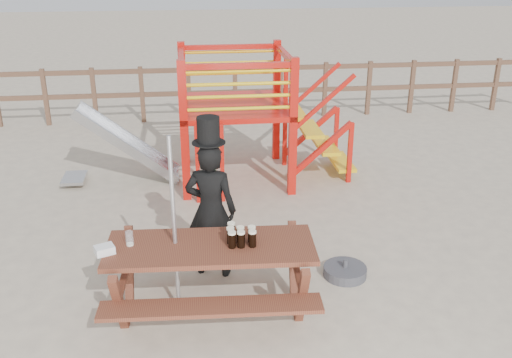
# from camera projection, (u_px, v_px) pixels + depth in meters

# --- Properties ---
(ground) EXTENTS (60.00, 60.00, 0.00)m
(ground) POSITION_uv_depth(u_px,v_px,m) (246.00, 302.00, 6.15)
(ground) COLOR #C1B296
(ground) RESTS_ON ground
(back_fence) EXTENTS (15.09, 0.09, 1.20)m
(back_fence) POSITION_uv_depth(u_px,v_px,m) (212.00, 86.00, 12.30)
(back_fence) COLOR brown
(back_fence) RESTS_ON ground
(playground_fort) EXTENTS (4.71, 1.84, 2.10)m
(playground_fort) POSITION_uv_depth(u_px,v_px,m) (230.00, 115.00, 9.05)
(playground_fort) COLOR red
(playground_fort) RESTS_ON ground
(picnic_table) EXTENTS (2.15, 1.54, 0.80)m
(picnic_table) POSITION_uv_depth(u_px,v_px,m) (211.00, 271.00, 5.78)
(picnic_table) COLOR brown
(picnic_table) RESTS_ON ground
(man_with_hat) EXTENTS (0.67, 0.53, 1.89)m
(man_with_hat) POSITION_uv_depth(u_px,v_px,m) (211.00, 207.00, 6.39)
(man_with_hat) COLOR black
(man_with_hat) RESTS_ON ground
(metal_pole) EXTENTS (0.04, 0.04, 1.93)m
(metal_pole) POSITION_uv_depth(u_px,v_px,m) (174.00, 228.00, 5.65)
(metal_pole) COLOR #B2B2B7
(metal_pole) RESTS_ON ground
(parasol_base) EXTENTS (0.50, 0.50, 0.21)m
(parasol_base) POSITION_uv_depth(u_px,v_px,m) (345.00, 271.00, 6.61)
(parasol_base) COLOR #3E3E43
(parasol_base) RESTS_ON ground
(paper_bag) EXTENTS (0.22, 0.20, 0.08)m
(paper_bag) POSITION_uv_depth(u_px,v_px,m) (104.00, 250.00, 5.50)
(paper_bag) COLOR white
(paper_bag) RESTS_ON picnic_table
(stout_pints) EXTENTS (0.29, 0.28, 0.17)m
(stout_pints) POSITION_uv_depth(u_px,v_px,m) (240.00, 236.00, 5.66)
(stout_pints) COLOR black
(stout_pints) RESTS_ON picnic_table
(empty_glasses) EXTENTS (0.08, 0.08, 0.15)m
(empty_glasses) POSITION_uv_depth(u_px,v_px,m) (130.00, 239.00, 5.64)
(empty_glasses) COLOR silver
(empty_glasses) RESTS_ON picnic_table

